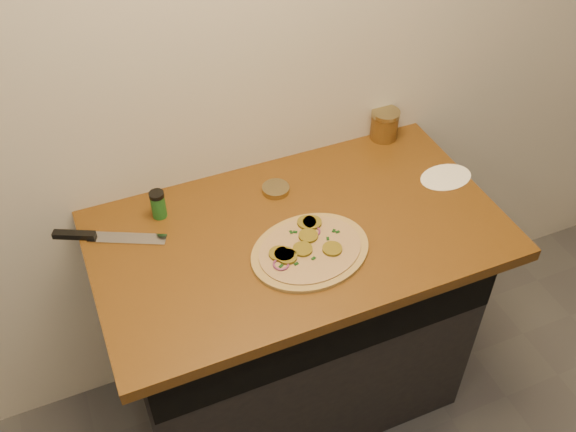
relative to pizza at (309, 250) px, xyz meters
name	(u,v)px	position (x,y,z in m)	size (l,w,h in m)	color
cabinet	(293,320)	(0.01, 0.13, -0.48)	(1.10, 0.60, 0.86)	black
countertop	(298,233)	(0.01, 0.10, -0.03)	(1.20, 0.70, 0.04)	brown
pizza	(309,250)	(0.00, 0.00, 0.00)	(0.40, 0.40, 0.02)	tan
chefs_knife	(99,237)	(-0.53, 0.28, 0.00)	(0.31, 0.17, 0.02)	#B7BAC1
mason_jar_lid	(276,189)	(0.01, 0.28, 0.00)	(0.09, 0.09, 0.02)	#9D8B5B
salsa_jar	(384,124)	(0.46, 0.40, 0.04)	(0.10, 0.10, 0.11)	maroon
spice_shaker	(158,204)	(-0.35, 0.31, 0.04)	(0.05, 0.05, 0.09)	#1F6222
flour_spill	(446,177)	(0.54, 0.13, -0.01)	(0.18, 0.18, 0.00)	white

